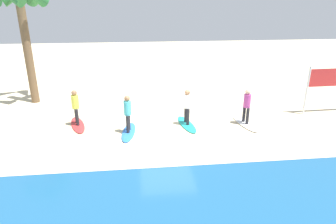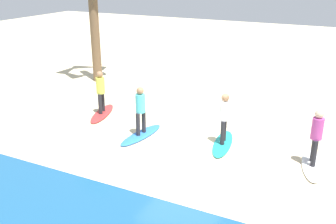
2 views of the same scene
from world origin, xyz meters
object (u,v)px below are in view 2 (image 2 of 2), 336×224
Objects in this scene: surfboard_white at (312,165)px; surfboard_blue at (141,135)px; surfer_white at (317,133)px; surfer_teal at (224,115)px; surfboard_red at (102,113)px; surfer_red at (101,89)px; surfer_blue at (140,107)px; surfboard_teal at (223,143)px.

surfboard_blue is at bearing -95.96° from surfboard_white.
surfer_white and surfer_teal have the same top height.
surfer_teal is 5.21m from surfboard_red.
surfer_white is at bearing 68.12° from surfboard_red.
surfboard_red is 1.28× the size of surfer_red.
surfer_teal is 1.00× the size of surfer_blue.
surfboard_white is at bearing -176.16° from surfer_blue.
surfer_red is (7.85, -0.72, 0.99)m from surfboard_white.
surfer_red is at bearing -107.79° from surfboard_blue.
surfer_blue is (5.47, 0.37, 0.00)m from surfer_white.
surfboard_teal is at bearing 174.32° from surfer_red.
surfer_teal is at bearing -167.84° from surfer_blue.
surfer_teal is 2.76m from surfer_blue.
surfboard_blue is 1.28× the size of surfer_blue.
surfboard_blue is (2.70, 0.58, -0.99)m from surfer_teal.
surfer_blue reaches higher than surfboard_white.
surfer_teal is 2.94m from surfboard_blue.
surfboard_teal is 1.28× the size of surfer_blue.
surfer_teal is at bearing 67.68° from surfboard_red.
surfer_white is (-0.00, -0.00, 0.99)m from surfboard_white.
surfer_teal is 5.11m from surfer_red.
surfer_blue is at bearing 48.84° from surfboard_red.
surfboard_white is at bearing 175.55° from surfer_teal.
surfboard_teal is 2.76m from surfboard_blue.
surfboard_white is 0.99m from surfer_white.
surfer_red reaches higher than surfboard_blue.
surfer_blue is 1.00× the size of surfer_red.
surfer_red is at bearing -5.25° from surfer_white.
surfer_teal is (2.77, -0.22, 0.99)m from surfboard_white.
surfer_white is 2.95m from surfboard_teal.
surfboard_white is at bearing 76.02° from surfboard_teal.
surfer_white is at bearing 174.75° from surfer_red.
surfboard_blue is at bearing -87.37° from surfboard_teal.
surfer_blue is at bearing -95.96° from surfboard_white.
surfer_white is at bearing 76.02° from surfboard_teal.
surfer_white is 0.78× the size of surfboard_red.
surfer_blue is at bearing 12.16° from surfer_teal.
surfboard_teal is 5.11m from surfboard_red.
surfer_red reaches higher than surfboard_red.
surfboard_teal is 2.94m from surfer_blue.
surfboard_white is 7.95m from surfer_red.
surfer_white and surfer_red have the same top height.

